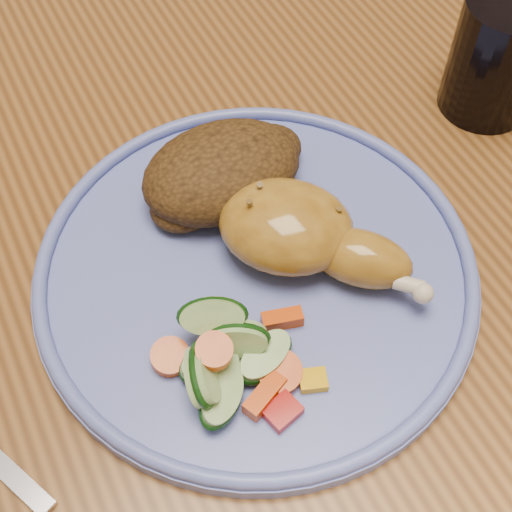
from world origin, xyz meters
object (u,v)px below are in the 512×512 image
dining_table (248,268)px  plate (256,273)px  chair_far (62,17)px  drinking_glass (498,57)px

dining_table → plate: 0.11m
chair_far → plate: (-0.02, -0.68, 0.26)m
dining_table → drinking_glass: bearing=2.7°
chair_far → drinking_glass: bearing=-70.0°
plate → drinking_glass: drinking_glass is taller
dining_table → plate: bearing=-110.9°
dining_table → plate: size_ratio=4.59×
chair_far → dining_table: bearing=-90.0°
dining_table → plate: plate is taller
chair_far → drinking_glass: 0.72m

